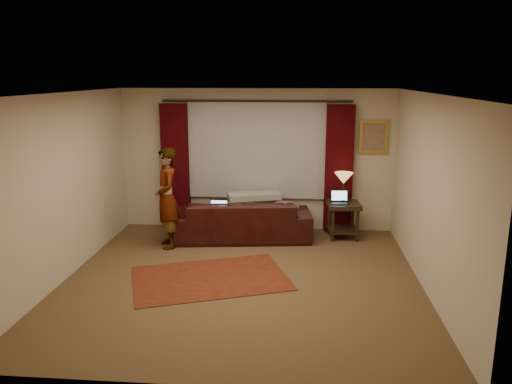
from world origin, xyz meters
TOP-DOWN VIEW (x-y plane):
  - floor at (0.00, 0.00)m, footprint 5.00×5.00m
  - ceiling at (0.00, 0.00)m, footprint 5.00×5.00m
  - wall_back at (0.00, 2.50)m, footprint 5.00×0.02m
  - wall_front at (0.00, -2.50)m, footprint 5.00×0.02m
  - wall_left at (-2.50, 0.00)m, footprint 0.02×5.00m
  - wall_right at (2.50, 0.00)m, footprint 0.02×5.00m
  - sheer_curtain at (0.00, 2.44)m, footprint 2.50×0.05m
  - drape_left at (-1.50, 2.39)m, footprint 0.50×0.14m
  - drape_right at (1.50, 2.39)m, footprint 0.50×0.14m
  - curtain_rod at (0.00, 2.39)m, footprint 0.04×0.04m
  - picture_frame at (2.10, 2.47)m, footprint 0.50×0.04m
  - sofa at (-0.21, 1.83)m, footprint 2.53×1.33m
  - throw_blanket at (-0.01, 2.06)m, footprint 1.00×0.61m
  - clothing_pile at (0.56, 1.78)m, footprint 0.54×0.44m
  - laptop_sofa at (-0.59, 1.61)m, footprint 0.32×0.35m
  - area_rug at (-0.45, 0.00)m, footprint 2.51×2.09m
  - end_table at (1.58, 2.02)m, footprint 0.60×0.60m
  - tiffany_lamp at (1.57, 2.11)m, footprint 0.37×0.37m
  - laptop_table at (1.51, 1.96)m, footprint 0.32×0.35m
  - person at (-1.39, 1.30)m, footprint 0.65×0.65m

SIDE VIEW (x-z plane):
  - floor at x=0.00m, z-range -0.01..0.00m
  - area_rug at x=-0.45m, z-range 0.00..0.01m
  - end_table at x=1.58m, z-range 0.00..0.64m
  - sofa at x=-0.21m, z-range 0.00..0.98m
  - clothing_pile at x=0.56m, z-range 0.49..0.70m
  - laptop_sofa at x=-0.59m, z-range 0.49..0.72m
  - laptop_table at x=1.51m, z-range 0.64..0.86m
  - person at x=-1.39m, z-range 0.00..1.68m
  - tiffany_lamp at x=1.57m, z-range 0.64..1.17m
  - throw_blanket at x=-0.01m, z-range 0.93..1.04m
  - drape_left at x=-1.50m, z-range 0.03..2.33m
  - drape_right at x=1.50m, z-range 0.03..2.33m
  - wall_back at x=0.00m, z-range 0.00..2.60m
  - wall_front at x=0.00m, z-range 0.00..2.60m
  - wall_left at x=-2.50m, z-range 0.00..2.60m
  - wall_right at x=2.50m, z-range 0.00..2.60m
  - sheer_curtain at x=0.00m, z-range 0.60..2.40m
  - picture_frame at x=2.10m, z-range 1.45..2.05m
  - curtain_rod at x=0.00m, z-range 0.68..4.08m
  - ceiling at x=0.00m, z-range 2.59..2.61m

